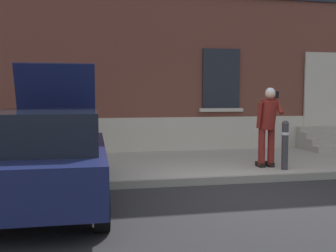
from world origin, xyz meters
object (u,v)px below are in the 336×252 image
bollard_near_person (285,143)px  planter_terracotta (64,139)px  hatchback_car_navy (48,155)px  person_on_phone (268,122)px

bollard_near_person → planter_terracotta: bearing=150.8°
hatchback_car_navy → bollard_near_person: (4.70, 1.24, -0.09)m
bollard_near_person → person_on_phone: 0.59m
bollard_near_person → person_on_phone: bearing=131.8°
hatchback_car_navy → person_on_phone: hatchback_car_navy is taller
bollard_near_person → planter_terracotta: size_ratio=1.22×
hatchback_car_navy → person_on_phone: size_ratio=2.34×
planter_terracotta → person_on_phone: bearing=-27.8°
hatchback_car_navy → planter_terracotta: (-0.00, 3.87, -0.19)m
hatchback_car_navy → planter_terracotta: size_ratio=4.75×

